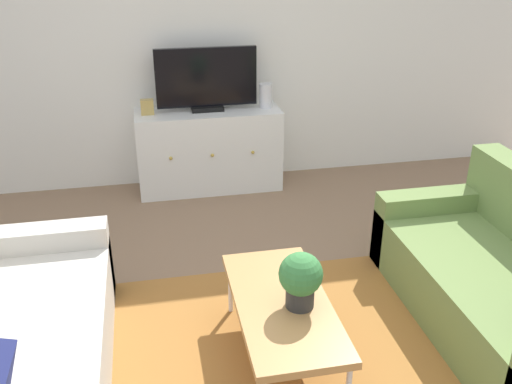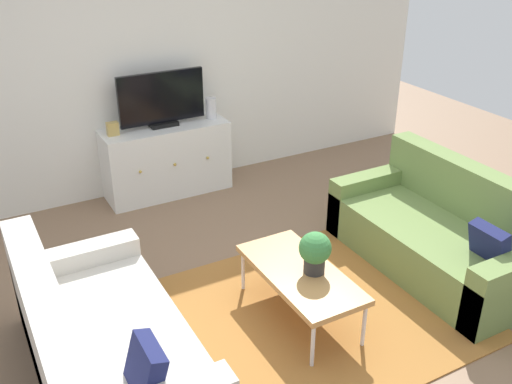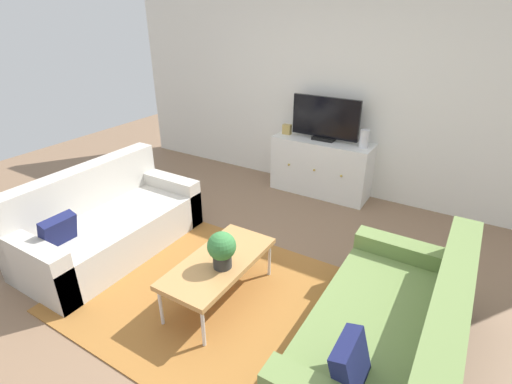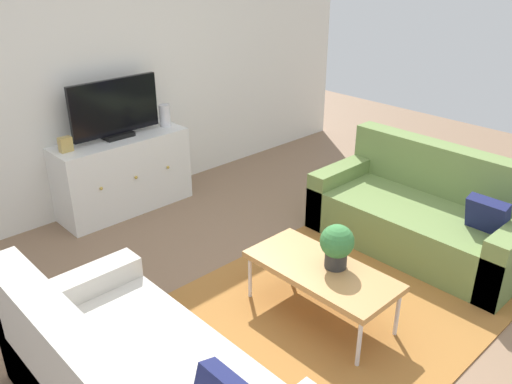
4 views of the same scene
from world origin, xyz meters
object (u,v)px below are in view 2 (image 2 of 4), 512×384
object	(u,v)px
coffee_table	(300,274)
flat_screen_tv	(162,100)
couch_left_side	(97,351)
potted_plant	(315,251)
tv_console	(167,160)
mantel_clock	(113,129)
glass_vase	(211,108)
couch_right_side	(443,235)

from	to	relation	value
coffee_table	flat_screen_tv	world-z (taller)	flat_screen_tv
couch_left_side	potted_plant	bearing A→B (deg)	-2.99
tv_console	mantel_clock	distance (m)	0.68
tv_console	coffee_table	bearing A→B (deg)	-87.75
glass_vase	mantel_clock	distance (m)	1.04
couch_right_side	glass_vase	xyz separation A→B (m)	(-1.00, 2.37, 0.57)
potted_plant	flat_screen_tv	xyz separation A→B (m)	(-0.17, 2.47, 0.44)
flat_screen_tv	glass_vase	bearing A→B (deg)	-2.20
couch_left_side	coffee_table	xyz separation A→B (m)	(1.46, -0.03, 0.10)
tv_console	flat_screen_tv	bearing A→B (deg)	90.00
couch_right_side	glass_vase	world-z (taller)	glass_vase
tv_console	flat_screen_tv	world-z (taller)	flat_screen_tv
coffee_table	flat_screen_tv	distance (m)	2.51
coffee_table	tv_console	distance (m)	2.40
coffee_table	mantel_clock	distance (m)	2.52
couch_right_side	mantel_clock	size ratio (longest dim) A/B	13.69
potted_plant	flat_screen_tv	world-z (taller)	flat_screen_tv
flat_screen_tv	potted_plant	bearing A→B (deg)	-86.00
flat_screen_tv	mantel_clock	xyz separation A→B (m)	(-0.52, -0.02, -0.21)
glass_vase	mantel_clock	world-z (taller)	glass_vase
tv_console	potted_plant	bearing A→B (deg)	-85.96
coffee_table	potted_plant	world-z (taller)	potted_plant
potted_plant	tv_console	size ratio (longest dim) A/B	0.24
mantel_clock	couch_left_side	bearing A→B (deg)	-109.60
couch_left_side	mantel_clock	world-z (taller)	mantel_clock
coffee_table	tv_console	xyz separation A→B (m)	(-0.09, 2.40, 0.00)
flat_screen_tv	mantel_clock	world-z (taller)	flat_screen_tv
couch_left_side	couch_right_side	bearing A→B (deg)	0.00
coffee_table	potted_plant	size ratio (longest dim) A/B	3.38
couch_right_side	coffee_table	distance (m)	1.43
couch_left_side	flat_screen_tv	world-z (taller)	flat_screen_tv
coffee_table	glass_vase	distance (m)	2.48
couch_left_side	potted_plant	distance (m)	1.57
couch_left_side	flat_screen_tv	bearing A→B (deg)	60.31
couch_right_side	flat_screen_tv	world-z (taller)	flat_screen_tv
flat_screen_tv	glass_vase	xyz separation A→B (m)	(0.52, -0.02, -0.16)
potted_plant	tv_console	bearing A→B (deg)	94.04
mantel_clock	tv_console	bearing A→B (deg)	-0.00
couch_right_side	tv_console	bearing A→B (deg)	122.57
couch_left_side	couch_right_side	size ratio (longest dim) A/B	1.00
potted_plant	mantel_clock	size ratio (longest dim) A/B	2.39
tv_console	mantel_clock	world-z (taller)	mantel_clock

